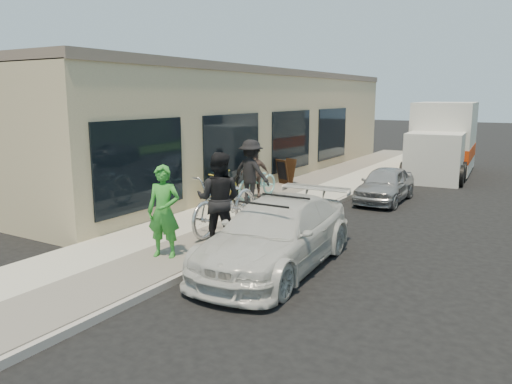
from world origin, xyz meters
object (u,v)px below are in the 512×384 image
at_px(sedan_silver, 385,184).
at_px(woman_rider, 164,211).
at_px(moving_truck, 443,143).
at_px(cruiser_bike_a, 223,194).
at_px(bystander_a, 251,172).
at_px(sedan_white, 276,235).
at_px(cruiser_bike_b, 258,181).
at_px(tandem_bike, 226,203).
at_px(cruiser_bike_c, 222,188).
at_px(man_standing, 219,199).
at_px(bike_rack, 236,187).
at_px(sandwich_board, 286,171).
at_px(bystander_b, 255,174).

distance_m(sedan_silver, woman_rider, 8.27).
bearing_deg(moving_truck, sedan_silver, -97.44).
height_order(cruiser_bike_a, bystander_a, bystander_a).
xyz_separation_m(sedan_white, woman_rider, (-1.97, -0.91, 0.40)).
xyz_separation_m(moving_truck, bystander_a, (-3.38, -9.82, -0.24)).
bearing_deg(cruiser_bike_a, cruiser_bike_b, 63.08).
relative_size(sedan_silver, tandem_bike, 1.25).
height_order(tandem_bike, cruiser_bike_c, tandem_bike).
bearing_deg(man_standing, moving_truck, -115.82).
distance_m(bike_rack, moving_truck, 10.77).
relative_size(moving_truck, woman_rider, 3.45).
distance_m(sedan_white, woman_rider, 2.21).
xyz_separation_m(moving_truck, woman_rider, (-2.32, -14.78, -0.27)).
distance_m(sandwich_board, woman_rider, 8.70).
relative_size(sedan_silver, cruiser_bike_c, 1.94).
bearing_deg(woman_rider, cruiser_bike_a, 90.54).
distance_m(man_standing, bystander_a, 4.12).
relative_size(sedan_white, cruiser_bike_a, 3.13).
height_order(sedan_white, bystander_a, bystander_a).
bearing_deg(bystander_b, tandem_bike, -101.95).
bearing_deg(bike_rack, sandwich_board, 95.50).
xyz_separation_m(sedan_silver, cruiser_bike_b, (-3.32, -2.15, 0.12)).
distance_m(cruiser_bike_b, bystander_a, 1.05).
relative_size(man_standing, cruiser_bike_b, 1.02).
bearing_deg(cruiser_bike_a, sedan_white, -69.87).
bearing_deg(sedan_white, tandem_bike, 144.40).
bearing_deg(cruiser_bike_c, tandem_bike, -54.33).
bearing_deg(cruiser_bike_c, cruiser_bike_b, 74.54).
height_order(man_standing, cruiser_bike_a, man_standing).
distance_m(cruiser_bike_a, bystander_a, 1.16).
bearing_deg(sandwich_board, bike_rack, -63.10).
xyz_separation_m(man_standing, cruiser_bike_b, (-1.86, 4.73, -0.48)).
bearing_deg(bystander_a, sedan_white, 133.62).
bearing_deg(cruiser_bike_c, sandwich_board, 89.83).
relative_size(bike_rack, tandem_bike, 0.33).
height_order(woman_rider, cruiser_bike_b, woman_rider).
height_order(sandwich_board, cruiser_bike_c, cruiser_bike_c).
relative_size(tandem_bike, cruiser_bike_c, 1.55).
bearing_deg(sedan_white, bike_rack, 128.42).
height_order(sandwich_board, moving_truck, moving_truck).
bearing_deg(moving_truck, cruiser_bike_a, -113.06).
xyz_separation_m(sandwich_board, moving_truck, (4.11, 6.28, 0.72)).
bearing_deg(cruiser_bike_a, sedan_silver, 23.42).
xyz_separation_m(sedan_silver, moving_truck, (0.37, 6.76, 0.78)).
relative_size(sedan_white, sedan_silver, 1.45).
xyz_separation_m(bike_rack, cruiser_bike_c, (-0.31, -0.24, -0.01)).
height_order(sandwich_board, sedan_white, sedan_white).
relative_size(sedan_white, cruiser_bike_c, 2.80).
relative_size(moving_truck, man_standing, 3.15).
distance_m(woman_rider, bystander_a, 5.08).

